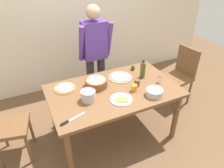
{
  "coord_description": "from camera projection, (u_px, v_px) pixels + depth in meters",
  "views": [
    {
      "loc": [
        -0.94,
        -1.95,
        2.24
      ],
      "look_at": [
        0.0,
        0.05,
        0.81
      ],
      "focal_mm": 33.93,
      "sensor_mm": 36.0,
      "label": 1
    }
  ],
  "objects": [
    {
      "name": "pizza_raw_on_board",
      "position": [
        120.0,
        77.0,
        2.85
      ],
      "size": [
        0.31,
        0.31,
        0.02
      ],
      "color": "beige",
      "rests_on": "dining_table"
    },
    {
      "name": "steel_pot",
      "position": [
        88.0,
        96.0,
        2.4
      ],
      "size": [
        0.17,
        0.17,
        0.13
      ],
      "color": "#B7B7BC",
      "rests_on": "dining_table"
    },
    {
      "name": "dining_table",
      "position": [
        114.0,
        95.0,
        2.67
      ],
      "size": [
        1.6,
        0.96,
        0.76
      ],
      "color": "brown",
      "rests_on": "ground"
    },
    {
      "name": "popcorn_bowl",
      "position": [
        96.0,
        82.0,
        2.65
      ],
      "size": [
        0.28,
        0.28,
        0.11
      ],
      "color": "brown",
      "rests_on": "dining_table"
    },
    {
      "name": "chair_wooden_left",
      "position": [
        2.0,
        124.0,
        2.43
      ],
      "size": [
        0.48,
        0.48,
        0.95
      ],
      "color": "brown",
      "rests_on": "ground"
    },
    {
      "name": "chef_knife",
      "position": [
        70.0,
        120.0,
        2.14
      ],
      "size": [
        0.28,
        0.11,
        0.02
      ],
      "color": "silver",
      "rests_on": "dining_table"
    },
    {
      "name": "chair_wooden_right",
      "position": [
        181.0,
        73.0,
        3.41
      ],
      "size": [
        0.46,
        0.46,
        0.95
      ],
      "color": "brown",
      "rests_on": "ground"
    },
    {
      "name": "wall_back",
      "position": [
        73.0,
        14.0,
        3.55
      ],
      "size": [
        5.6,
        0.1,
        2.6
      ],
      "primitive_type": "cube",
      "color": "silver",
      "rests_on": "ground"
    },
    {
      "name": "pizza_cooked_on_tray",
      "position": [
        65.0,
        88.0,
        2.63
      ],
      "size": [
        0.28,
        0.28,
        0.02
      ],
      "color": "#C67A33",
      "rests_on": "dining_table"
    },
    {
      "name": "plate_with_slice",
      "position": [
        121.0,
        99.0,
        2.44
      ],
      "size": [
        0.26,
        0.26,
        0.02
      ],
      "color": "white",
      "rests_on": "dining_table"
    },
    {
      "name": "olive_oil_bottle",
      "position": [
        143.0,
        70.0,
        2.81
      ],
      "size": [
        0.07,
        0.07,
        0.26
      ],
      "color": "#47561E",
      "rests_on": "dining_table"
    },
    {
      "name": "cup_orange",
      "position": [
        134.0,
        88.0,
        2.58
      ],
      "size": [
        0.07,
        0.07,
        0.08
      ],
      "primitive_type": "cylinder",
      "color": "orange",
      "rests_on": "dining_table"
    },
    {
      "name": "ground",
      "position": [
        113.0,
        133.0,
        3.04
      ],
      "size": [
        8.0,
        8.0,
        0.0
      ],
      "primitive_type": "plane",
      "color": "brown"
    },
    {
      "name": "avocado",
      "position": [
        133.0,
        68.0,
        3.02
      ],
      "size": [
        0.06,
        0.06,
        0.07
      ],
      "primitive_type": "ellipsoid",
      "color": "#2D4219",
      "rests_on": "dining_table"
    },
    {
      "name": "cup_small_brown",
      "position": [
        137.0,
        83.0,
        2.67
      ],
      "size": [
        0.07,
        0.07,
        0.08
      ],
      "primitive_type": "cylinder",
      "color": "brown",
      "rests_on": "dining_table"
    },
    {
      "name": "person_cook",
      "position": [
        95.0,
        52.0,
        3.12
      ],
      "size": [
        0.49,
        0.25,
        1.62
      ],
      "color": "#2D2D38",
      "rests_on": "ground"
    },
    {
      "name": "mixing_bowl_steel",
      "position": [
        154.0,
        92.0,
        2.5
      ],
      "size": [
        0.2,
        0.2,
        0.08
      ],
      "color": "#B7B7BC",
      "rests_on": "dining_table"
    },
    {
      "name": "salt_shaker",
      "position": [
        160.0,
        79.0,
        2.73
      ],
      "size": [
        0.04,
        0.04,
        0.11
      ],
      "color": "white",
      "rests_on": "dining_table"
    }
  ]
}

